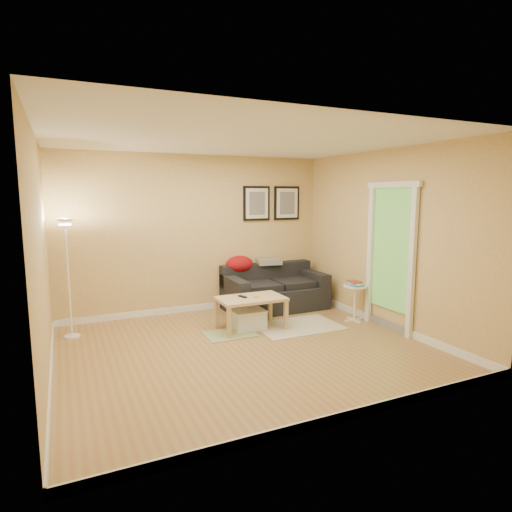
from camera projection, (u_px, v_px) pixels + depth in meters
name	position (u px, v px, depth m)	size (l,w,h in m)	color
floor	(245.00, 348.00, 5.41)	(4.50, 4.50, 0.00)	olive
ceiling	(244.00, 140.00, 5.04)	(4.50, 4.50, 0.00)	white
wall_back	(197.00, 234.00, 7.02)	(4.50, 4.50, 0.00)	#DDBD71
wall_front	(341.00, 275.00, 3.43)	(4.50, 4.50, 0.00)	#DDBD71
wall_left	(41.00, 259.00, 4.29)	(4.00, 4.00, 0.00)	#DDBD71
wall_right	(386.00, 240.00, 6.16)	(4.00, 4.00, 0.00)	#DDBD71
baseboard_back	(199.00, 307.00, 7.19)	(4.50, 0.02, 0.10)	white
baseboard_front	(337.00, 418.00, 3.62)	(4.50, 0.02, 0.10)	white
baseboard_left	(51.00, 375.00, 4.48)	(0.02, 4.00, 0.10)	white
baseboard_right	(382.00, 322.00, 6.33)	(0.02, 4.00, 0.10)	white
sofa	(275.00, 287.00, 7.24)	(1.70, 0.90, 0.75)	black
red_throw	(239.00, 264.00, 7.26)	(0.48, 0.36, 0.28)	maroon
plaid_throw	(269.00, 262.00, 7.45)	(0.42, 0.26, 0.10)	tan
framed_print_left	(257.00, 203.00, 7.38)	(0.50, 0.04, 0.60)	black
framed_print_right	(287.00, 203.00, 7.63)	(0.50, 0.04, 0.60)	black
area_rug	(298.00, 326.00, 6.30)	(1.25, 0.85, 0.01)	beige
green_runner	(230.00, 334.00, 5.94)	(0.70, 0.50, 0.01)	#668C4C
coffee_table	(251.00, 313.00, 6.15)	(0.96, 0.58, 0.48)	tan
remote_control	(243.00, 297.00, 6.12)	(0.05, 0.16, 0.02)	black
tape_roll	(257.00, 297.00, 6.08)	(0.07, 0.07, 0.03)	yellow
storage_bin	(248.00, 320.00, 6.15)	(0.48, 0.35, 0.29)	white
side_table	(355.00, 303.00, 6.55)	(0.37, 0.37, 0.56)	white
book_stack	(355.00, 283.00, 6.49)	(0.18, 0.24, 0.08)	teal
floor_lamp	(69.00, 282.00, 5.72)	(0.21, 0.21, 1.64)	white
doorway	(390.00, 260.00, 6.04)	(0.12, 1.01, 2.13)	white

